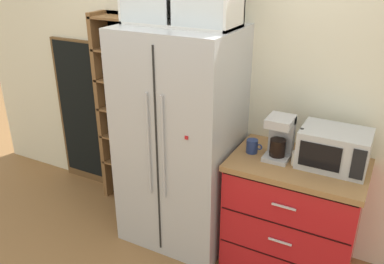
{
  "coord_description": "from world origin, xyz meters",
  "views": [
    {
      "loc": [
        1.4,
        -2.43,
        2.19
      ],
      "look_at": [
        0.1,
        0.01,
        0.95
      ],
      "focal_mm": 37.52,
      "sensor_mm": 36.0,
      "label": 1
    }
  ],
  "objects_px": {
    "microwave": "(334,149)",
    "refrigerator": "(181,140)",
    "mug_cream": "(298,159)",
    "bottle_cobalt": "(300,149)",
    "mug_navy": "(252,146)",
    "chalkboard_menu": "(83,114)",
    "coffee_maker": "(280,137)"
  },
  "relations": [
    {
      "from": "refrigerator",
      "to": "microwave",
      "type": "distance_m",
      "value": 1.13
    },
    {
      "from": "microwave",
      "to": "chalkboard_menu",
      "type": "relative_size",
      "value": 0.3
    },
    {
      "from": "coffee_maker",
      "to": "mug_cream",
      "type": "xyz_separation_m",
      "value": [
        0.15,
        -0.05,
        -0.11
      ]
    },
    {
      "from": "coffee_maker",
      "to": "refrigerator",
      "type": "bearing_deg",
      "value": -176.41
    },
    {
      "from": "microwave",
      "to": "mug_navy",
      "type": "relative_size",
      "value": 3.73
    },
    {
      "from": "coffee_maker",
      "to": "mug_cream",
      "type": "distance_m",
      "value": 0.19
    },
    {
      "from": "microwave",
      "to": "mug_navy",
      "type": "distance_m",
      "value": 0.55
    },
    {
      "from": "mug_cream",
      "to": "bottle_cobalt",
      "type": "relative_size",
      "value": 0.46
    },
    {
      "from": "microwave",
      "to": "chalkboard_menu",
      "type": "bearing_deg",
      "value": 174.68
    },
    {
      "from": "refrigerator",
      "to": "chalkboard_menu",
      "type": "bearing_deg",
      "value": 166.29
    },
    {
      "from": "microwave",
      "to": "refrigerator",
      "type": "bearing_deg",
      "value": -175.4
    },
    {
      "from": "microwave",
      "to": "mug_navy",
      "type": "bearing_deg",
      "value": -173.73
    },
    {
      "from": "bottle_cobalt",
      "to": "mug_navy",
      "type": "bearing_deg",
      "value": 176.87
    },
    {
      "from": "refrigerator",
      "to": "mug_navy",
      "type": "distance_m",
      "value": 0.58
    },
    {
      "from": "refrigerator",
      "to": "mug_cream",
      "type": "distance_m",
      "value": 0.91
    },
    {
      "from": "refrigerator",
      "to": "mug_navy",
      "type": "relative_size",
      "value": 14.72
    },
    {
      "from": "coffee_maker",
      "to": "chalkboard_menu",
      "type": "distance_m",
      "value": 2.08
    },
    {
      "from": "coffee_maker",
      "to": "mug_cream",
      "type": "height_order",
      "value": "coffee_maker"
    },
    {
      "from": "bottle_cobalt",
      "to": "mug_cream",
      "type": "bearing_deg",
      "value": -83.51
    },
    {
      "from": "refrigerator",
      "to": "microwave",
      "type": "relative_size",
      "value": 3.94
    },
    {
      "from": "mug_cream",
      "to": "bottle_cobalt",
      "type": "distance_m",
      "value": 0.07
    },
    {
      "from": "microwave",
      "to": "bottle_cobalt",
      "type": "bearing_deg",
      "value": -159.28
    },
    {
      "from": "bottle_cobalt",
      "to": "chalkboard_menu",
      "type": "xyz_separation_m",
      "value": [
        -2.19,
        0.3,
        -0.26
      ]
    },
    {
      "from": "refrigerator",
      "to": "coffee_maker",
      "type": "bearing_deg",
      "value": 3.59
    },
    {
      "from": "coffee_maker",
      "to": "bottle_cobalt",
      "type": "height_order",
      "value": "coffee_maker"
    },
    {
      "from": "mug_navy",
      "to": "mug_cream",
      "type": "distance_m",
      "value": 0.34
    },
    {
      "from": "refrigerator",
      "to": "coffee_maker",
      "type": "relative_size",
      "value": 5.6
    },
    {
      "from": "chalkboard_menu",
      "to": "coffee_maker",
      "type": "bearing_deg",
      "value": -7.4
    },
    {
      "from": "mug_cream",
      "to": "bottle_cobalt",
      "type": "bearing_deg",
      "value": 96.49
    },
    {
      "from": "refrigerator",
      "to": "chalkboard_menu",
      "type": "distance_m",
      "value": 1.33
    },
    {
      "from": "coffee_maker",
      "to": "mug_navy",
      "type": "relative_size",
      "value": 2.63
    },
    {
      "from": "mug_navy",
      "to": "bottle_cobalt",
      "type": "xyz_separation_m",
      "value": [
        0.34,
        -0.02,
        0.07
      ]
    }
  ]
}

